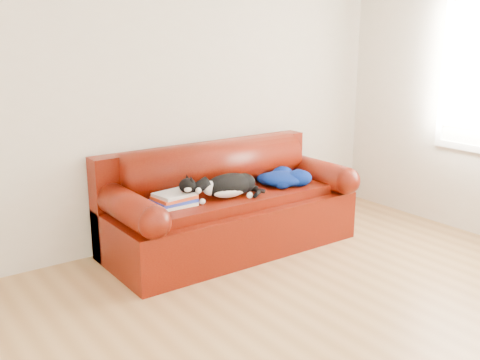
# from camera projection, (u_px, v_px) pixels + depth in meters

# --- Properties ---
(ground) EXTENTS (4.50, 4.50, 0.00)m
(ground) POSITION_uv_depth(u_px,v_px,m) (336.00, 328.00, 3.51)
(ground) COLOR olive
(ground) RESTS_ON ground
(room_shell) EXTENTS (4.52, 4.02, 2.61)m
(room_shell) POSITION_uv_depth(u_px,v_px,m) (362.00, 55.00, 3.17)
(room_shell) COLOR beige
(room_shell) RESTS_ON ground
(sofa_base) EXTENTS (2.10, 0.90, 0.50)m
(sofa_base) POSITION_uv_depth(u_px,v_px,m) (230.00, 221.00, 4.75)
(sofa_base) COLOR #380302
(sofa_base) RESTS_ON ground
(sofa_back) EXTENTS (2.10, 1.01, 0.88)m
(sofa_back) POSITION_uv_depth(u_px,v_px,m) (214.00, 181.00, 4.87)
(sofa_back) COLOR #380302
(sofa_back) RESTS_ON ground
(book_stack) EXTENTS (0.32, 0.26, 0.10)m
(book_stack) POSITION_uv_depth(u_px,v_px,m) (174.00, 199.00, 4.31)
(book_stack) COLOR silver
(book_stack) RESTS_ON sofa_base
(cat) EXTENTS (0.64, 0.32, 0.24)m
(cat) POSITION_uv_depth(u_px,v_px,m) (229.00, 186.00, 4.51)
(cat) COLOR black
(cat) RESTS_ON sofa_base
(blanket) EXTENTS (0.49, 0.48, 0.14)m
(blanket) POSITION_uv_depth(u_px,v_px,m) (284.00, 178.00, 4.88)
(blanket) COLOR #020F4C
(blanket) RESTS_ON sofa_base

